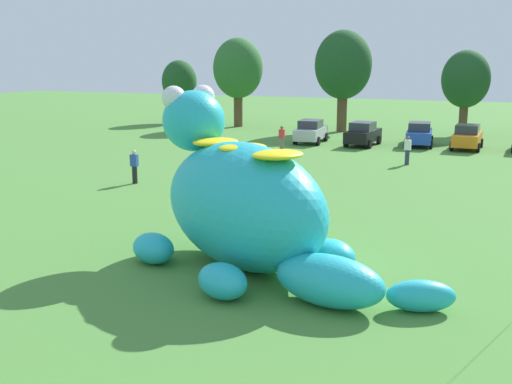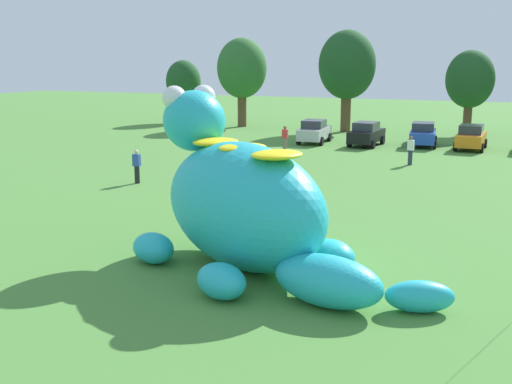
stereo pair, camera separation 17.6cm
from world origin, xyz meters
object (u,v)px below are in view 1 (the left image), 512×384
(giant_inflatable_creature, at_px, (244,203))
(car_silver, at_px, (311,131))
(car_black, at_px, (363,134))
(car_blue, at_px, (419,134))
(spectator_wandering, at_px, (407,150))
(spectator_by_cars, at_px, (282,139))
(car_orange, at_px, (467,137))
(spectator_near_inflatable, at_px, (134,167))

(giant_inflatable_creature, height_order, car_silver, giant_inflatable_creature)
(car_silver, distance_m, car_black, 3.93)
(giant_inflatable_creature, relative_size, car_silver, 2.47)
(car_blue, relative_size, spectator_wandering, 2.50)
(spectator_by_cars, bearing_deg, car_orange, 26.52)
(car_black, bearing_deg, spectator_by_cars, -133.06)
(car_black, relative_size, spectator_by_cars, 2.45)
(car_black, xyz_separation_m, car_orange, (7.09, 0.99, 0.00))
(car_silver, xyz_separation_m, spectator_near_inflatable, (-3.46, -18.22, -0.01))
(car_silver, height_order, car_blue, same)
(giant_inflatable_creature, xyz_separation_m, car_blue, (0.88, 29.25, -1.10))
(car_blue, height_order, spectator_near_inflatable, car_blue)
(car_silver, xyz_separation_m, spectator_wandering, (8.28, -7.14, -0.01))
(giant_inflatable_creature, bearing_deg, car_blue, 88.28)
(car_silver, relative_size, car_orange, 1.02)
(car_blue, distance_m, car_orange, 3.34)
(car_orange, bearing_deg, spectator_near_inflatable, -127.01)
(spectator_wandering, bearing_deg, spectator_by_cars, 165.02)
(car_black, distance_m, spectator_wandering, 8.36)
(car_silver, bearing_deg, car_orange, 5.11)
(car_orange, distance_m, spectator_by_cars, 12.91)
(giant_inflatable_creature, height_order, car_black, giant_inflatable_creature)
(spectator_near_inflatable, relative_size, spectator_by_cars, 1.00)
(spectator_near_inflatable, bearing_deg, spectator_by_cars, 77.72)
(car_silver, distance_m, spectator_near_inflatable, 18.55)
(spectator_wandering, bearing_deg, spectator_near_inflatable, -136.65)
(spectator_near_inflatable, bearing_deg, car_black, 67.92)
(giant_inflatable_creature, relative_size, spectator_near_inflatable, 6.08)
(giant_inflatable_creature, bearing_deg, spectator_near_inflatable, 136.82)
(car_blue, height_order, spectator_wandering, car_blue)
(car_orange, bearing_deg, spectator_by_cars, -153.48)
(car_black, height_order, spectator_wandering, car_black)
(car_blue, distance_m, spectator_by_cars, 10.28)
(spectator_wandering, bearing_deg, car_orange, 71.37)
(car_blue, bearing_deg, giant_inflatable_creature, -91.72)
(giant_inflatable_creature, relative_size, car_black, 2.49)
(car_orange, xyz_separation_m, spectator_near_inflatable, (-14.48, -19.21, -0.01))
(car_black, height_order, car_blue, same)
(giant_inflatable_creature, xyz_separation_m, car_black, (-2.90, 27.87, -1.10))
(car_silver, xyz_separation_m, car_black, (3.93, -0.00, 0.00))
(spectator_wandering, bearing_deg, car_black, 121.37)
(car_blue, xyz_separation_m, car_orange, (3.31, -0.39, 0.00))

